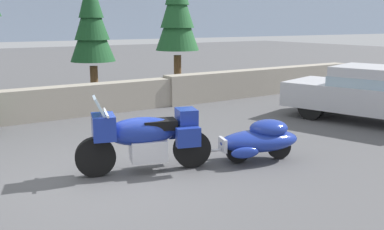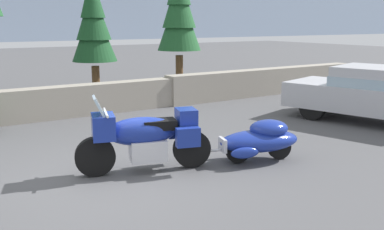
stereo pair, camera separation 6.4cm
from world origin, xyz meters
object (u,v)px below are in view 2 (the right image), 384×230
at_px(pine_tree_secondary, 93,22).
at_px(pine_tree_far_right, 179,9).
at_px(car_shaped_trailer, 260,139).
at_px(sedan_at_right_edge, 382,93).
at_px(touring_motorcycle, 144,136).

relative_size(pine_tree_secondary, pine_tree_far_right, 0.85).
height_order(car_shaped_trailer, sedan_at_right_edge, sedan_at_right_edge).
distance_m(car_shaped_trailer, pine_tree_far_right, 8.38).
bearing_deg(pine_tree_far_right, car_shaped_trailer, -110.33).
bearing_deg(pine_tree_secondary, sedan_at_right_edge, -53.04).
distance_m(pine_tree_secondary, pine_tree_far_right, 3.21).
bearing_deg(pine_tree_far_right, pine_tree_secondary, -177.08).
bearing_deg(sedan_at_right_edge, pine_tree_far_right, 105.06).
xyz_separation_m(car_shaped_trailer, sedan_at_right_edge, (4.61, 0.68, 0.36)).
bearing_deg(car_shaped_trailer, sedan_at_right_edge, 8.38).
bearing_deg(pine_tree_secondary, touring_motorcycle, -103.67).
bearing_deg(pine_tree_secondary, pine_tree_far_right, 2.92).
bearing_deg(touring_motorcycle, car_shaped_trailer, -16.68).
height_order(touring_motorcycle, pine_tree_far_right, pine_tree_far_right).
distance_m(touring_motorcycle, pine_tree_secondary, 7.17).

